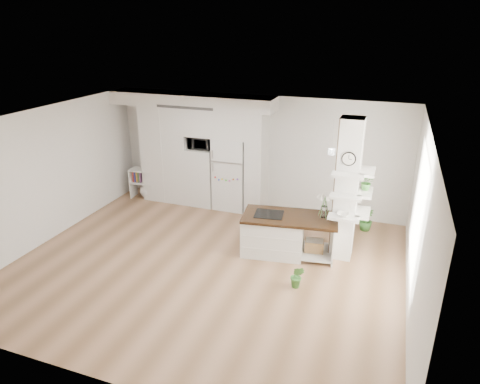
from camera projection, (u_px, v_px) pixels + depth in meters
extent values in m
cube|color=#A67B5A|center=(207.00, 265.00, 7.99)|extent=(7.00, 6.00, 0.01)
cube|color=white|center=(202.00, 122.00, 6.99)|extent=(7.00, 6.00, 0.04)
cube|color=silver|center=(257.00, 153.00, 10.11)|extent=(7.00, 0.04, 2.70)
cube|color=silver|center=(97.00, 292.00, 4.87)|extent=(7.00, 0.04, 2.70)
cube|color=silver|center=(46.00, 175.00, 8.60)|extent=(0.04, 6.00, 2.70)
cube|color=silver|center=(419.00, 228.00, 6.39)|extent=(0.04, 6.00, 2.70)
cube|color=silver|center=(168.00, 153.00, 10.58)|extent=(1.20, 0.65, 2.40)
cube|color=silver|center=(203.00, 176.00, 10.47)|extent=(0.65, 0.65, 1.42)
cube|color=silver|center=(201.00, 121.00, 9.97)|extent=(0.65, 0.65, 0.65)
cube|color=silver|center=(231.00, 123.00, 9.73)|extent=(0.85, 0.65, 0.65)
cube|color=silver|center=(257.00, 163.00, 9.85)|extent=(0.40, 0.65, 2.40)
cube|color=silver|center=(191.00, 100.00, 9.84)|extent=(4.00, 0.70, 0.30)
cube|color=#262626|center=(185.00, 108.00, 9.58)|extent=(1.40, 0.04, 0.06)
cube|color=white|center=(232.00, 173.00, 10.18)|extent=(0.78, 0.66, 1.75)
cube|color=#B2B2B7|center=(226.00, 163.00, 9.75)|extent=(0.78, 0.01, 0.03)
cube|color=silver|center=(347.00, 191.00, 7.81)|extent=(0.40, 0.40, 2.70)
cube|color=#9C7757|center=(335.00, 189.00, 7.88)|extent=(0.02, 0.40, 2.70)
cube|color=#9C7757|center=(348.00, 187.00, 8.00)|extent=(0.40, 0.02, 2.70)
cylinder|color=black|center=(349.00, 159.00, 7.39)|extent=(0.25, 0.03, 0.25)
cylinder|color=white|center=(349.00, 159.00, 7.37)|extent=(0.21, 0.01, 0.21)
plane|color=white|center=(418.00, 211.00, 6.60)|extent=(0.00, 2.40, 2.40)
cylinder|color=white|center=(305.00, 164.00, 6.80)|extent=(0.12, 0.12, 0.10)
cube|color=silver|center=(273.00, 235.00, 8.30)|extent=(1.26, 0.92, 0.75)
cube|color=silver|center=(316.00, 252.00, 8.25)|extent=(0.73, 0.84, 0.04)
cube|color=silver|center=(333.00, 240.00, 8.09)|extent=(0.14, 0.75, 0.75)
cube|color=#311D0E|center=(290.00, 217.00, 8.10)|extent=(1.89, 1.09, 0.05)
cube|color=black|center=(269.00, 214.00, 8.16)|extent=(0.59, 0.52, 0.01)
cube|color=#9D784C|center=(314.00, 245.00, 8.21)|extent=(0.39, 0.32, 0.22)
cylinder|color=white|center=(324.00, 212.00, 8.01)|extent=(0.12, 0.12, 0.22)
cube|color=silver|center=(133.00, 182.00, 11.01)|extent=(0.07, 0.37, 0.76)
cube|color=silver|center=(155.00, 184.00, 10.87)|extent=(0.07, 0.37, 0.76)
cube|color=silver|center=(143.00, 170.00, 10.81)|extent=(0.68, 0.43, 0.03)
cube|color=silver|center=(144.00, 182.00, 10.93)|extent=(0.64, 0.43, 0.03)
sphere|color=white|center=(148.00, 191.00, 10.99)|extent=(0.37, 0.37, 0.37)
imported|color=#3D7F32|center=(297.00, 276.00, 7.22)|extent=(0.26, 0.23, 0.43)
imported|color=#3D7F32|center=(366.00, 219.00, 9.24)|extent=(0.33, 0.33, 0.51)
imported|color=#2D2D2D|center=(201.00, 143.00, 10.11)|extent=(0.54, 0.37, 0.30)
imported|color=#3D7F32|center=(367.00, 182.00, 7.73)|extent=(0.27, 0.23, 0.30)
imported|color=white|center=(343.00, 214.00, 7.68)|extent=(0.22, 0.22, 0.05)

